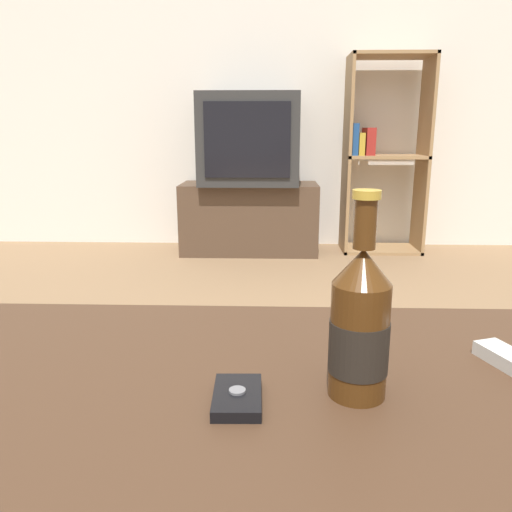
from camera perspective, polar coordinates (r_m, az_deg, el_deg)
name	(u,v)px	position (r m, az deg, el deg)	size (l,w,h in m)	color
back_wall	(262,52)	(3.59, 0.74, 22.26)	(8.00, 0.05, 2.60)	silver
coffee_table	(208,454)	(0.65, -5.46, -21.56)	(1.40, 0.70, 0.48)	#422B1C
tv_stand	(249,218)	(3.33, -0.75, 4.37)	(0.89, 0.39, 0.46)	#4C3828
television	(249,139)	(3.28, -0.78, 13.18)	(0.62, 0.53, 0.56)	#2D2D2D
bookshelf	(381,154)	(3.41, 14.12, 11.23)	(0.52, 0.30, 1.26)	#99754C
beer_bottle	(360,326)	(0.62, 11.76, -7.83)	(0.07, 0.07, 0.25)	#47280F
cell_phone	(237,397)	(0.62, -2.14, -15.79)	(0.06, 0.09, 0.02)	black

